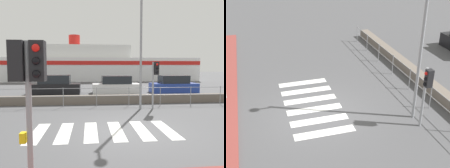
% 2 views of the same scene
% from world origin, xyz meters
% --- Properties ---
extents(ground_plane, '(160.00, 160.00, 0.00)m').
position_xyz_m(ground_plane, '(0.00, 0.00, 0.00)').
color(ground_plane, '#4C4C4F').
extents(crosswalk, '(4.95, 2.40, 0.01)m').
position_xyz_m(crosswalk, '(-0.84, 0.00, 0.00)').
color(crosswalk, silver).
rests_on(crosswalk, ground_plane).
extents(seawall, '(18.66, 0.55, 0.51)m').
position_xyz_m(seawall, '(0.00, 5.70, 0.25)').
color(seawall, '#6B6056').
rests_on(seawall, ground_plane).
extents(harbor_fence, '(16.83, 0.04, 1.09)m').
position_xyz_m(harbor_fence, '(0.00, 4.83, 0.72)').
color(harbor_fence, gray).
rests_on(harbor_fence, ground_plane).
extents(traffic_light_far, '(0.34, 0.32, 2.51)m').
position_xyz_m(traffic_light_far, '(2.13, 3.73, 1.84)').
color(traffic_light_far, gray).
rests_on(traffic_light_far, ground_plane).
extents(streetlamp, '(0.32, 1.12, 6.01)m').
position_xyz_m(streetlamp, '(1.37, 3.59, 3.73)').
color(streetlamp, gray).
rests_on(streetlamp, ground_plane).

